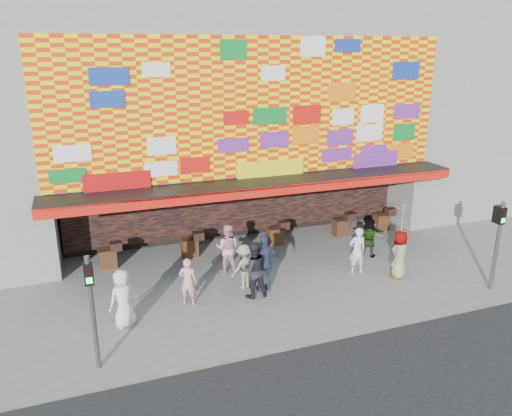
{
  "coord_description": "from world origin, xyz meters",
  "views": [
    {
      "loc": [
        -6.16,
        -12.81,
        7.57
      ],
      "look_at": [
        -0.76,
        2.0,
        2.51
      ],
      "focal_mm": 35.0,
      "sensor_mm": 36.0,
      "label": 1
    }
  ],
  "objects_px": {
    "ped_b": "(188,281)",
    "ped_h": "(357,250)",
    "ped_c": "(253,270)",
    "ped_i": "(227,248)",
    "ped_e": "(264,263)",
    "ped_g": "(400,255)",
    "signal_right": "(498,236)",
    "parasol": "(403,217)",
    "ped_f": "(369,237)",
    "signal_left": "(92,300)",
    "ped_a": "(123,298)",
    "ped_d": "(244,266)"
  },
  "relations": [
    {
      "from": "ped_h",
      "to": "ped_b",
      "type": "bearing_deg",
      "value": 10.12
    },
    {
      "from": "ped_e",
      "to": "ped_i",
      "type": "distance_m",
      "value": 1.96
    },
    {
      "from": "ped_e",
      "to": "parasol",
      "type": "bearing_deg",
      "value": 175.98
    },
    {
      "from": "signal_left",
      "to": "parasol",
      "type": "bearing_deg",
      "value": 10.23
    },
    {
      "from": "ped_f",
      "to": "signal_left",
      "type": "bearing_deg",
      "value": 60.33
    },
    {
      "from": "ped_d",
      "to": "ped_e",
      "type": "distance_m",
      "value": 0.73
    },
    {
      "from": "ped_b",
      "to": "ped_e",
      "type": "distance_m",
      "value": 2.54
    },
    {
      "from": "ped_b",
      "to": "ped_h",
      "type": "xyz_separation_m",
      "value": [
        6.08,
        0.21,
        0.08
      ]
    },
    {
      "from": "signal_left",
      "to": "ped_e",
      "type": "distance_m",
      "value": 5.96
    },
    {
      "from": "ped_a",
      "to": "ped_b",
      "type": "distance_m",
      "value": 2.09
    },
    {
      "from": "signal_left",
      "to": "ped_d",
      "type": "relative_size",
      "value": 1.99
    },
    {
      "from": "ped_c",
      "to": "ped_h",
      "type": "bearing_deg",
      "value": -174.79
    },
    {
      "from": "signal_right",
      "to": "ped_g",
      "type": "bearing_deg",
      "value": 142.07
    },
    {
      "from": "ped_a",
      "to": "ped_c",
      "type": "height_order",
      "value": "ped_c"
    },
    {
      "from": "ped_h",
      "to": "ped_i",
      "type": "bearing_deg",
      "value": -13.2
    },
    {
      "from": "ped_h",
      "to": "parasol",
      "type": "height_order",
      "value": "parasol"
    },
    {
      "from": "ped_g",
      "to": "signal_left",
      "type": "bearing_deg",
      "value": -24.86
    },
    {
      "from": "ped_c",
      "to": "parasol",
      "type": "relative_size",
      "value": 0.97
    },
    {
      "from": "ped_b",
      "to": "ped_a",
      "type": "bearing_deg",
      "value": 41.91
    },
    {
      "from": "signal_left",
      "to": "ped_h",
      "type": "height_order",
      "value": "signal_left"
    },
    {
      "from": "ped_f",
      "to": "parasol",
      "type": "xyz_separation_m",
      "value": [
        -0.01,
        -1.94,
        1.43
      ]
    },
    {
      "from": "signal_right",
      "to": "ped_c",
      "type": "height_order",
      "value": "signal_right"
    },
    {
      "from": "ped_b",
      "to": "ped_h",
      "type": "distance_m",
      "value": 6.08
    },
    {
      "from": "signal_left",
      "to": "ped_a",
      "type": "xyz_separation_m",
      "value": [
        0.83,
        1.79,
        -1.0
      ]
    },
    {
      "from": "ped_i",
      "to": "signal_right",
      "type": "bearing_deg",
      "value": -179.69
    },
    {
      "from": "signal_right",
      "to": "ped_b",
      "type": "relative_size",
      "value": 1.97
    },
    {
      "from": "signal_right",
      "to": "ped_g",
      "type": "height_order",
      "value": "signal_right"
    },
    {
      "from": "ped_e",
      "to": "ped_i",
      "type": "xyz_separation_m",
      "value": [
        -0.69,
        1.83,
        -0.09
      ]
    },
    {
      "from": "ped_c",
      "to": "parasol",
      "type": "bearing_deg",
      "value": 174.74
    },
    {
      "from": "signal_left",
      "to": "ped_c",
      "type": "relative_size",
      "value": 1.61
    },
    {
      "from": "signal_left",
      "to": "ped_a",
      "type": "height_order",
      "value": "signal_left"
    },
    {
      "from": "ped_h",
      "to": "ped_f",
      "type": "bearing_deg",
      "value": -128.32
    },
    {
      "from": "signal_right",
      "to": "parasol",
      "type": "bearing_deg",
      "value": 142.07
    },
    {
      "from": "ped_b",
      "to": "ped_c",
      "type": "distance_m",
      "value": 2.07
    },
    {
      "from": "signal_right",
      "to": "ped_h",
      "type": "relative_size",
      "value": 1.79
    },
    {
      "from": "ped_b",
      "to": "ped_g",
      "type": "height_order",
      "value": "ped_g"
    },
    {
      "from": "signal_right",
      "to": "ped_f",
      "type": "bearing_deg",
      "value": 121.69
    },
    {
      "from": "ped_a",
      "to": "ped_f",
      "type": "relative_size",
      "value": 1.13
    },
    {
      "from": "ped_c",
      "to": "ped_a",
      "type": "bearing_deg",
      "value": 4.65
    },
    {
      "from": "ped_b",
      "to": "ped_d",
      "type": "distance_m",
      "value": 2.02
    },
    {
      "from": "parasol",
      "to": "ped_d",
      "type": "bearing_deg",
      "value": 168.51
    },
    {
      "from": "signal_right",
      "to": "ped_h",
      "type": "bearing_deg",
      "value": 142.95
    },
    {
      "from": "ped_a",
      "to": "ped_e",
      "type": "height_order",
      "value": "ped_e"
    },
    {
      "from": "ped_c",
      "to": "ped_i",
      "type": "distance_m",
      "value": 2.11
    },
    {
      "from": "signal_right",
      "to": "ped_h",
      "type": "xyz_separation_m",
      "value": [
        -3.5,
        2.64,
        -1.02
      ]
    },
    {
      "from": "ped_e",
      "to": "ped_g",
      "type": "height_order",
      "value": "ped_e"
    },
    {
      "from": "signal_right",
      "to": "ped_i",
      "type": "bearing_deg",
      "value": 150.96
    },
    {
      "from": "ped_e",
      "to": "ped_h",
      "type": "xyz_separation_m",
      "value": [
        3.55,
        0.17,
        -0.13
      ]
    },
    {
      "from": "ped_f",
      "to": "ped_e",
      "type": "bearing_deg",
      "value": 55.15
    },
    {
      "from": "ped_h",
      "to": "ped_e",
      "type": "bearing_deg",
      "value": 10.9
    }
  ]
}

